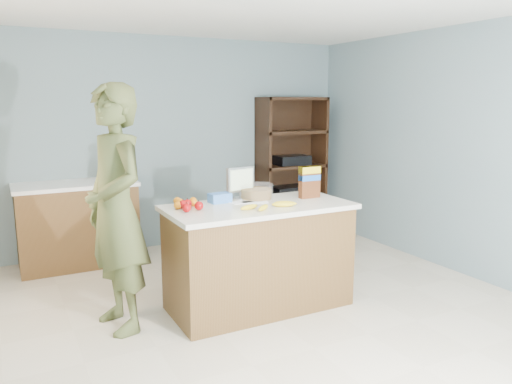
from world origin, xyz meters
name	(u,v)px	position (x,y,z in m)	size (l,w,h in m)	color
floor	(276,319)	(0.00, 0.00, 0.00)	(4.50, 5.00, 0.02)	beige
walls	(277,115)	(0.00, 0.00, 1.65)	(4.52, 5.02, 2.51)	slate
counter_peninsula	(259,260)	(0.00, 0.30, 0.42)	(1.56, 0.76, 0.90)	brown
back_cabinet	(78,224)	(-1.20, 2.20, 0.45)	(1.24, 0.62, 0.90)	brown
shelving_unit	(289,168)	(1.55, 2.35, 0.86)	(0.90, 0.40, 1.80)	black
person	(116,209)	(-1.14, 0.46, 0.95)	(0.69, 0.45, 1.89)	#454B26
knife_block	(106,170)	(-0.88, 2.19, 1.02)	(0.12, 0.10, 0.31)	tan
envelopes	(248,202)	(-0.03, 0.43, 0.90)	(0.34, 0.23, 0.00)	white
bananas	(270,206)	(0.02, 0.14, 0.92)	(0.52, 0.21, 0.04)	yellow
apples	(189,205)	(-0.59, 0.38, 0.94)	(0.19, 0.22, 0.07)	#940709
oranges	(184,202)	(-0.57, 0.53, 0.93)	(0.24, 0.24, 0.06)	orange
blue_carton	(220,198)	(-0.25, 0.54, 0.94)	(0.18, 0.12, 0.08)	blue
salad_bowl	(256,192)	(0.10, 0.54, 0.96)	(0.30, 0.30, 0.13)	#267219
tv	(241,181)	(-0.02, 0.61, 1.06)	(0.28, 0.12, 0.28)	silver
cereal_box	(310,180)	(0.54, 0.35, 1.06)	(0.19, 0.07, 0.28)	#592B14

